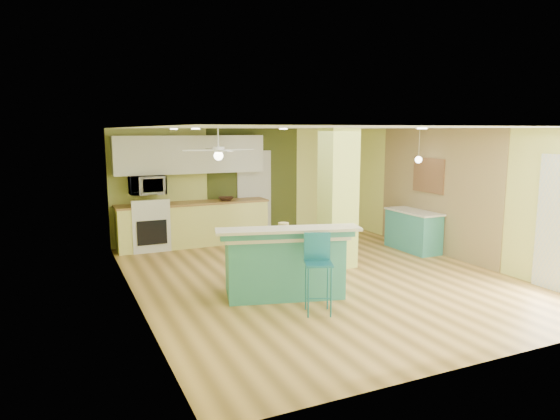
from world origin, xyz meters
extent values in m
cube|color=olive|center=(0.00, 0.00, -0.01)|extent=(6.00, 7.00, 0.01)
cube|color=white|center=(0.00, 0.00, 2.50)|extent=(6.00, 7.00, 0.01)
cube|color=#E0E67B|center=(0.00, 3.50, 1.25)|extent=(6.00, 0.01, 2.50)
cube|color=#E0E67B|center=(0.00, -3.50, 1.25)|extent=(6.00, 0.01, 2.50)
cube|color=#E0E67B|center=(-3.00, 0.00, 1.25)|extent=(0.01, 7.00, 2.50)
cube|color=#E0E67B|center=(3.00, 0.00, 1.25)|extent=(0.01, 7.00, 2.50)
cube|color=#88704D|center=(2.99, 0.60, 1.25)|extent=(0.02, 3.40, 2.50)
cube|color=#40481D|center=(0.20, 3.49, 1.25)|extent=(2.20, 0.02, 2.50)
cube|color=silver|center=(0.20, 3.46, 1.00)|extent=(0.82, 0.05, 2.00)
cube|color=#C4D663|center=(0.65, 0.50, 1.25)|extent=(0.55, 0.55, 2.50)
cube|color=#EEED7C|center=(-1.30, 3.20, 0.45)|extent=(3.20, 0.60, 0.90)
cube|color=olive|center=(-1.30, 3.20, 0.92)|extent=(3.25, 0.63, 0.04)
cube|color=white|center=(-2.25, 3.20, 0.45)|extent=(0.76, 0.64, 0.90)
cube|color=black|center=(-2.25, 2.87, 0.42)|extent=(0.59, 0.02, 0.50)
cube|color=white|center=(-2.25, 2.90, 0.99)|extent=(0.76, 0.06, 0.18)
cube|color=silver|center=(-1.30, 3.32, 1.95)|extent=(3.20, 0.34, 0.80)
imported|color=white|center=(-2.25, 3.20, 1.35)|extent=(0.70, 0.48, 0.39)
cylinder|color=white|center=(-1.10, 2.00, 2.30)|extent=(0.03, 0.03, 0.40)
cylinder|color=white|center=(-1.10, 2.00, 2.10)|extent=(0.24, 0.24, 0.10)
sphere|color=white|center=(-1.10, 2.00, 1.98)|extent=(0.18, 0.18, 0.18)
cylinder|color=silver|center=(2.65, 0.75, 2.19)|extent=(0.01, 0.01, 0.62)
sphere|color=white|center=(2.65, 0.75, 1.88)|extent=(0.14, 0.14, 0.14)
cube|color=brown|center=(2.96, 0.80, 1.55)|extent=(0.03, 0.90, 0.70)
cube|color=teal|center=(-0.91, -0.55, 0.45)|extent=(1.86, 1.26, 0.90)
cube|color=beige|center=(-0.91, -0.55, 0.93)|extent=(1.99, 1.38, 0.05)
cube|color=teal|center=(-1.02, -0.93, 1.02)|extent=(1.89, 0.63, 0.13)
cube|color=beige|center=(-1.02, -0.93, 1.08)|extent=(2.09, 0.93, 0.04)
cylinder|color=#1C6A81|center=(-1.03, -1.57, 0.34)|extent=(0.02, 0.02, 0.68)
cylinder|color=#1C6A81|center=(-0.75, -1.68, 0.34)|extent=(0.02, 0.02, 0.68)
cylinder|color=#1C6A81|center=(-0.92, -1.29, 0.34)|extent=(0.02, 0.02, 0.68)
cylinder|color=#1C6A81|center=(-0.64, -1.40, 0.34)|extent=(0.02, 0.02, 0.68)
cube|color=#1C6A81|center=(-0.83, -1.48, 0.69)|extent=(0.47, 0.47, 0.03)
cube|color=#1C6A81|center=(-0.78, -1.34, 0.90)|extent=(0.35, 0.16, 0.38)
cube|color=teal|center=(2.70, 0.89, 0.40)|extent=(0.51, 1.23, 0.79)
cube|color=silver|center=(2.70, 0.89, 0.81)|extent=(0.55, 1.28, 0.04)
imported|color=#352016|center=(-0.59, 3.13, 0.98)|extent=(0.42, 0.42, 0.08)
cylinder|color=gold|center=(-0.94, -0.60, 1.03)|extent=(0.16, 0.16, 0.16)
camera|label=1|loc=(-3.99, -7.16, 2.46)|focal=32.00mm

